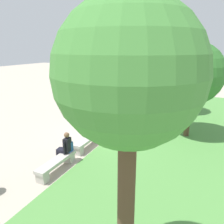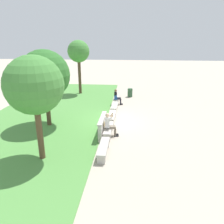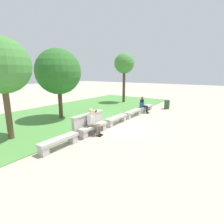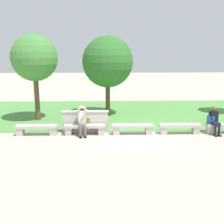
{
  "view_description": "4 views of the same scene",
  "coord_description": "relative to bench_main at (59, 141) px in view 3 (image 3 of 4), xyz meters",
  "views": [
    {
      "loc": [
        9.65,
        4.67,
        4.25
      ],
      "look_at": [
        -1.12,
        -0.34,
        0.71
      ],
      "focal_mm": 35.0,
      "sensor_mm": 36.0,
      "label": 1
    },
    {
      "loc": [
        -13.09,
        -1.19,
        5.12
      ],
      "look_at": [
        -1.15,
        -0.11,
        1.01
      ],
      "focal_mm": 35.0,
      "sensor_mm": 36.0,
      "label": 2
    },
    {
      "loc": [
        -8.48,
        -5.53,
        3.02
      ],
      "look_at": [
        -0.77,
        -0.21,
        0.9
      ],
      "focal_mm": 28.0,
      "sensor_mm": 36.0,
      "label": 3
    },
    {
      "loc": [
        -1.26,
        -11.22,
        3.5
      ],
      "look_at": [
        -0.92,
        -0.12,
        1.05
      ],
      "focal_mm": 42.0,
      "sensor_mm": 36.0,
      "label": 4
    }
  ],
  "objects": [
    {
      "name": "ground_plane",
      "position": [
        4.25,
        0.0,
        -0.3
      ],
      "size": [
        80.0,
        80.0,
        0.0
      ],
      "primitive_type": "plane",
      "color": "#B2A593"
    },
    {
      "name": "grass_strip",
      "position": [
        4.25,
        4.38,
        -0.28
      ],
      "size": [
        22.32,
        8.0,
        0.03
      ],
      "primitive_type": "cube",
      "color": "#518E42",
      "rests_on": "ground"
    },
    {
      "name": "bench_main",
      "position": [
        0.0,
        0.0,
        0.0
      ],
      "size": [
        1.82,
        0.4,
        0.45
      ],
      "color": "#B7B2A8",
      "rests_on": "ground"
    },
    {
      "name": "bench_near",
      "position": [
        2.12,
        0.0,
        0.0
      ],
      "size": [
        1.82,
        0.4,
        0.45
      ],
      "color": "#B7B2A8",
      "rests_on": "ground"
    },
    {
      "name": "bench_mid",
      "position": [
        4.25,
        0.0,
        0.0
      ],
      "size": [
        1.82,
        0.4,
        0.45
      ],
      "color": "#B7B2A8",
      "rests_on": "ground"
    },
    {
      "name": "bench_far",
      "position": [
        6.37,
        0.0,
        0.0
      ],
      "size": [
        1.82,
        0.4,
        0.45
      ],
      "color": "#B7B2A8",
      "rests_on": "ground"
    },
    {
      "name": "bench_end",
      "position": [
        8.49,
        0.0,
        0.0
      ],
      "size": [
        1.82,
        0.4,
        0.45
      ],
      "color": "#B7B2A8",
      "rests_on": "ground"
    },
    {
      "name": "backrest_wall_with_plaque",
      "position": [
        2.12,
        0.34,
        0.22
      ],
      "size": [
        2.13,
        0.24,
        1.01
      ],
      "color": "#B7B2A8",
      "rests_on": "ground"
    },
    {
      "name": "person_photographer",
      "position": [
        2.01,
        -0.08,
        0.44
      ],
      "size": [
        0.51,
        0.75,
        1.32
      ],
      "color": "black",
      "rests_on": "ground"
    },
    {
      "name": "person_distant",
      "position": [
        7.89,
        -0.07,
        0.38
      ],
      "size": [
        0.48,
        0.7,
        1.26
      ],
      "color": "black",
      "rests_on": "ground"
    },
    {
      "name": "backpack",
      "position": [
        7.76,
        0.02,
        0.33
      ],
      "size": [
        0.28,
        0.24,
        0.43
      ],
      "color": "#234C8C",
      "rests_on": "bench_end"
    },
    {
      "name": "tree_behind_wall",
      "position": [
        -0.6,
        2.67,
        3.0
      ],
      "size": [
        2.39,
        2.39,
        4.51
      ],
      "color": "brown",
      "rests_on": "ground"
    },
    {
      "name": "tree_left_background",
      "position": [
        11.24,
        3.68,
        3.56
      ],
      "size": [
        1.98,
        1.98,
        4.91
      ],
      "color": "#4C3826",
      "rests_on": "ground"
    },
    {
      "name": "tree_right_background",
      "position": [
        3.2,
        3.76,
        2.78
      ],
      "size": [
        2.87,
        2.87,
        4.52
      ],
      "color": "#4C3826",
      "rests_on": "ground"
    },
    {
      "name": "trash_bin",
      "position": [
        10.44,
        -1.08,
        0.08
      ],
      "size": [
        0.44,
        0.44,
        0.75
      ],
      "primitive_type": "cylinder",
      "color": "#2D5133",
      "rests_on": "ground"
    }
  ]
}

